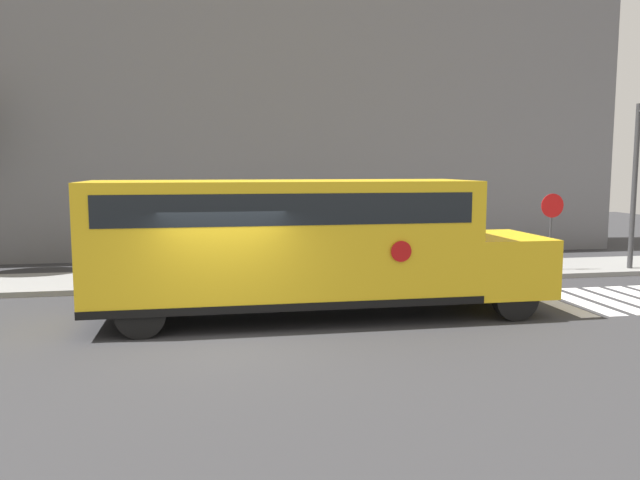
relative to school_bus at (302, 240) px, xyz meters
name	(u,v)px	position (x,y,z in m)	size (l,w,h in m)	color
ground_plane	(225,341)	(-1.77, -1.58, -1.76)	(60.00, 60.00, 0.00)	#333335
sidewalk_strip	(218,278)	(-1.77, 4.92, -1.68)	(44.00, 3.00, 0.15)	gray
building_backdrop	(212,99)	(-1.77, 11.42, 4.24)	(32.00, 4.00, 12.01)	slate
crosswalk_stripes	(640,299)	(8.86, 0.42, -1.76)	(5.40, 3.20, 0.01)	white
school_bus	(302,240)	(0.00, 0.00, 0.00)	(10.19, 2.57, 3.07)	yellow
stop_sign	(551,220)	(8.55, 4.22, -0.05)	(0.75, 0.10, 2.55)	#38383A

